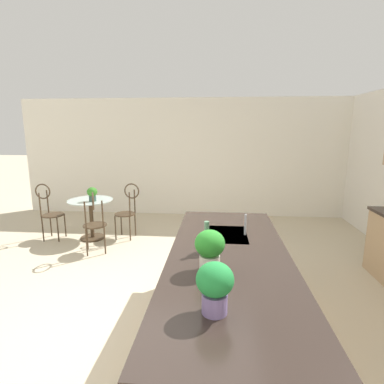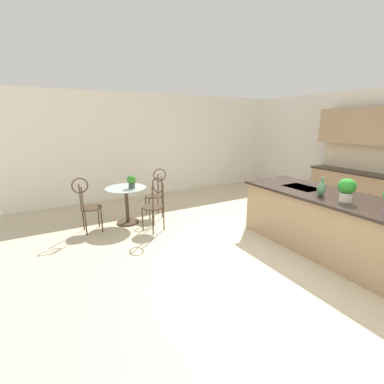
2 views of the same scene
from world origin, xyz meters
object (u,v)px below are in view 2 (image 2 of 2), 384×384
object	(u,v)px
chair_toward_desk	(156,191)
potted_plant_counter_near	(347,189)
vase_on_counter	(321,189)
bistro_table	(127,202)
chair_near_window	(155,202)
chair_by_island	(87,202)
potted_plant_on_table	(132,181)

from	to	relation	value
chair_toward_desk	potted_plant_counter_near	world-z (taller)	potted_plant_counter_near
potted_plant_counter_near	vase_on_counter	size ratio (longest dim) A/B	1.14
bistro_table	potted_plant_counter_near	distance (m)	3.81
chair_near_window	chair_by_island	world-z (taller)	same
bistro_table	chair_near_window	size ratio (longest dim) A/B	0.77
chair_by_island	chair_toward_desk	distance (m)	1.42
bistro_table	vase_on_counter	size ratio (longest dim) A/B	2.78
chair_toward_desk	vase_on_counter	world-z (taller)	vase_on_counter
potted_plant_counter_near	vase_on_counter	world-z (taller)	potted_plant_counter_near
chair_near_window	bistro_table	bearing A→B (deg)	-152.47
chair_by_island	chair_toward_desk	xyz separation A→B (m)	(-0.18, 1.41, 0.00)
potted_plant_counter_near	chair_near_window	bearing A→B (deg)	-140.59
chair_by_island	vase_on_counter	distance (m)	3.95
potted_plant_on_table	vase_on_counter	xyz separation A→B (m)	(2.54, 2.13, 0.15)
bistro_table	chair_toward_desk	size ratio (longest dim) A/B	0.77
bistro_table	chair_by_island	distance (m)	0.76
potted_plant_on_table	chair_by_island	bearing A→B (deg)	-91.18
chair_toward_desk	potted_plant_on_table	size ratio (longest dim) A/B	4.11
bistro_table	potted_plant_on_table	distance (m)	0.46
chair_toward_desk	vase_on_counter	bearing A→B (deg)	29.71
chair_toward_desk	potted_plant_counter_near	size ratio (longest dim) A/B	3.18
chair_toward_desk	potted_plant_on_table	bearing A→B (deg)	-70.87
chair_near_window	vase_on_counter	distance (m)	2.78
chair_near_window	potted_plant_counter_near	bearing A→B (deg)	39.41
chair_near_window	chair_by_island	xyz separation A→B (m)	(-0.57, -1.09, 0.00)
potted_plant_counter_near	chair_by_island	bearing A→B (deg)	-134.02
potted_plant_on_table	potted_plant_counter_near	world-z (taller)	potted_plant_counter_near
bistro_table	chair_by_island	world-z (taller)	chair_by_island
potted_plant_on_table	potted_plant_counter_near	size ratio (longest dim) A/B	0.77
potted_plant_counter_near	vase_on_counter	bearing A→B (deg)	-173.81
chair_near_window	potted_plant_on_table	world-z (taller)	chair_near_window
vase_on_counter	bistro_table	bearing A→B (deg)	-139.92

